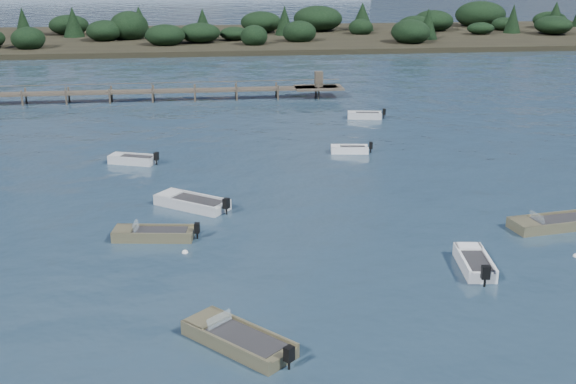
{
  "coord_description": "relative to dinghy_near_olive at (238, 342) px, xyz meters",
  "views": [
    {
      "loc": [
        -8.31,
        -26.38,
        14.59
      ],
      "look_at": [
        -3.39,
        14.0,
        1.0
      ],
      "focal_mm": 45.0,
      "sensor_mm": 36.0,
      "label": 1
    }
  ],
  "objects": [
    {
      "name": "buoy_c",
      "position": [
        -2.19,
        9.44,
        -0.16
      ],
      "size": [
        0.32,
        0.32,
        0.32
      ],
      "primitive_type": "sphere",
      "color": "white",
      "rests_on": "ground"
    },
    {
      "name": "tender_far_white",
      "position": [
        10.04,
        27.39,
        -0.01
      ],
      "size": [
        3.21,
        1.49,
        1.08
      ],
      "color": "white",
      "rests_on": "ground"
    },
    {
      "name": "dinghy_mid_grey",
      "position": [
        -1.86,
        16.38,
        0.01
      ],
      "size": [
        4.67,
        4.12,
        1.25
      ],
      "color": "silver",
      "rests_on": "ground"
    },
    {
      "name": "far_headland",
      "position": [
        32.24,
        101.55,
        1.8
      ],
      "size": [
        190.0,
        40.0,
        5.8
      ],
      "color": "black",
      "rests_on": "ground"
    },
    {
      "name": "tender_far_grey",
      "position": [
        -6.18,
        26.45,
        0.0
      ],
      "size": [
        3.74,
        2.42,
        1.19
      ],
      "color": "silver",
      "rests_on": "ground"
    },
    {
      "name": "dinghy_extra_b",
      "position": [
        -3.88,
        11.58,
        -0.0
      ],
      "size": [
        4.67,
        2.04,
        1.19
      ],
      "color": "brown",
      "rests_on": "ground"
    },
    {
      "name": "dinghy_mid_white_a",
      "position": [
        18.04,
        10.51,
        -0.01
      ],
      "size": [
        5.22,
        2.49,
        1.2
      ],
      "color": "brown",
      "rests_on": "ground"
    },
    {
      "name": "buoy_b",
      "position": [
        17.4,
        6.58,
        -0.16
      ],
      "size": [
        0.32,
        0.32,
        0.32
      ],
      "primitive_type": "sphere",
      "color": "white",
      "rests_on": "ground"
    },
    {
      "name": "dinghy_extra_a",
      "position": [
        11.76,
        5.81,
        0.02
      ],
      "size": [
        1.8,
        3.99,
        1.31
      ],
      "color": "white",
      "rests_on": "ground"
    },
    {
      "name": "jetty",
      "position": [
        -14.5,
        49.54,
        0.82
      ],
      "size": [
        64.5,
        3.2,
        3.4
      ],
      "color": "#4B4337",
      "rests_on": "ground"
    },
    {
      "name": "ground",
      "position": [
        7.24,
        61.55,
        -0.16
      ],
      "size": [
        400.0,
        400.0,
        0.0
      ],
      "primitive_type": "plane",
      "color": "#182A39",
      "rests_on": "ground"
    },
    {
      "name": "tender_far_grey_b",
      "position": [
        13.82,
        38.94,
        0.01
      ],
      "size": [
        3.54,
        1.8,
        1.19
      ],
      "color": "silver",
      "rests_on": "ground"
    },
    {
      "name": "dinghy_near_olive",
      "position": [
        0.0,
        0.0,
        0.0
      ],
      "size": [
        4.49,
        4.68,
        1.25
      ],
      "color": "brown",
      "rests_on": "ground"
    }
  ]
}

